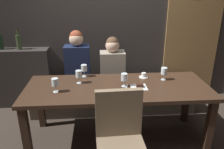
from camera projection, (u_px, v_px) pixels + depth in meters
ground at (117, 137)px, 2.94m from camera, size 9.00×9.00×0.00m
back_wall_tiled at (111, 11)px, 3.53m from camera, size 6.00×0.12×3.00m
arched_door at (194, 19)px, 3.61m from camera, size 0.90×0.05×2.55m
back_counter at (17, 78)px, 3.63m from camera, size 1.10×0.28×0.95m
dining_table at (118, 93)px, 2.71m from camera, size 2.20×0.84×0.74m
banquette_bench at (113, 98)px, 3.51m from camera, size 2.50×0.44×0.45m
chair_near_side at (120, 136)px, 2.07m from camera, size 0.46×0.46×0.98m
diner_redhead at (77, 61)px, 3.26m from camera, size 0.36×0.24×0.84m
diner_bearded at (112, 63)px, 3.29m from camera, size 0.36×0.24×0.74m
wine_bottle_dark_red at (0, 42)px, 3.42m from camera, size 0.08×0.08×0.33m
wine_bottle_pale_label at (19, 42)px, 3.42m from camera, size 0.08×0.08×0.33m
wine_glass_near_right at (55, 83)px, 2.49m from camera, size 0.08×0.08×0.16m
wine_glass_center_front at (124, 78)px, 2.63m from camera, size 0.08×0.08×0.16m
wine_glass_far_right at (79, 75)px, 2.72m from camera, size 0.08×0.08×0.16m
wine_glass_end_left at (164, 71)px, 2.82m from camera, size 0.08×0.08×0.16m
wine_glass_near_left at (84, 68)px, 2.92m from camera, size 0.08×0.08×0.16m
espresso_cup at (144, 76)px, 2.93m from camera, size 0.12×0.12×0.06m
dessert_plate at (139, 87)px, 2.63m from camera, size 0.19×0.19×0.05m
fork_on_table at (127, 87)px, 2.64m from camera, size 0.07×0.17×0.01m
folded_napkin at (137, 95)px, 2.44m from camera, size 0.14×0.13×0.01m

